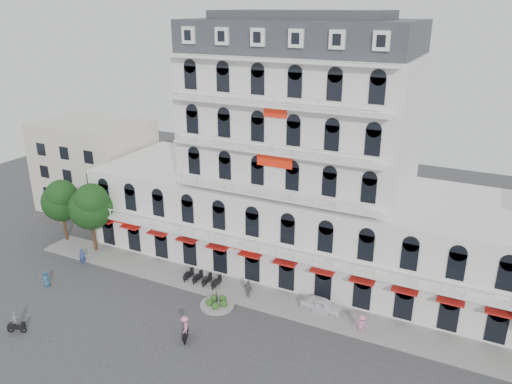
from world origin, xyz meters
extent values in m
plane|color=#38383A|center=(0.00, 0.00, 0.00)|extent=(120.00, 120.00, 0.00)
cube|color=gray|center=(0.00, 9.00, 0.08)|extent=(53.00, 4.00, 0.16)
cube|color=silver|center=(0.00, 18.00, 4.50)|extent=(45.00, 14.00, 9.00)
cube|color=silver|center=(0.00, 18.00, 15.50)|extent=(22.00, 12.00, 13.00)
cube|color=#2D3035|center=(0.00, 18.00, 23.50)|extent=(21.56, 11.76, 3.00)
cube|color=#2D3035|center=(0.00, 18.00, 25.40)|extent=(15.84, 8.64, 0.80)
cube|color=#B41C16|center=(0.00, 10.50, 3.50)|extent=(40.50, 1.00, 0.15)
cube|color=red|center=(0.00, 11.88, 13.00)|extent=(3.50, 0.10, 1.40)
cube|color=beige|center=(-30.00, 20.00, 6.00)|extent=(14.00, 10.00, 12.00)
cylinder|color=gray|center=(-3.00, 6.00, 0.12)|extent=(3.20, 3.20, 0.24)
cylinder|color=black|center=(-3.00, 6.00, 0.90)|extent=(0.08, 0.08, 1.40)
sphere|color=#274C19|center=(-2.30, 6.00, 0.45)|extent=(0.70, 0.70, 0.70)
sphere|color=#274C19|center=(-2.78, 6.66, 0.45)|extent=(0.70, 0.70, 0.70)
sphere|color=#274C19|center=(-3.56, 6.42, 0.45)|extent=(0.70, 0.70, 0.70)
sphere|color=#274C19|center=(-3.57, 5.60, 0.45)|extent=(0.70, 0.70, 0.70)
sphere|color=#274C19|center=(-2.80, 5.33, 0.45)|extent=(0.70, 0.70, 0.70)
cylinder|color=#382314|center=(-26.00, 10.00, 1.76)|extent=(0.36, 0.36, 3.52)
sphere|color=black|center=(-26.00, 10.00, 4.96)|extent=(4.48, 4.48, 4.48)
sphere|color=black|center=(-25.50, 9.70, 6.00)|extent=(3.52, 3.52, 3.52)
sphere|color=black|center=(-26.40, 10.30, 5.60)|extent=(3.20, 3.20, 3.20)
cylinder|color=#382314|center=(-21.00, 9.50, 1.87)|extent=(0.36, 0.36, 3.74)
sphere|color=black|center=(-21.00, 9.50, 5.27)|extent=(4.76, 4.76, 4.76)
sphere|color=black|center=(-20.50, 9.20, 6.38)|extent=(3.74, 3.74, 3.74)
sphere|color=black|center=(-21.40, 9.80, 5.95)|extent=(3.40, 3.40, 3.40)
imported|color=white|center=(5.95, 9.50, 0.67)|extent=(3.94, 1.67, 1.33)
cube|color=black|center=(-16.32, -4.99, 0.55)|extent=(1.51, 0.94, 0.35)
torus|color=black|center=(-15.81, -4.77, 0.28)|extent=(0.60, 0.36, 0.60)
torus|color=black|center=(-16.82, -5.22, 0.28)|extent=(0.60, 0.36, 0.60)
imported|color=slate|center=(-16.32, -4.99, 1.22)|extent=(0.66, 0.56, 1.53)
cube|color=black|center=(-2.82, 0.52, 0.55)|extent=(0.97, 1.50, 0.35)
torus|color=black|center=(-2.58, 0.02, 0.28)|extent=(0.37, 0.59, 0.60)
torus|color=black|center=(-3.06, 1.01, 0.28)|extent=(0.37, 0.59, 0.60)
imported|color=pink|center=(-2.82, 0.52, 1.36)|extent=(1.13, 1.36, 1.82)
imported|color=#28577A|center=(-20.00, 1.56, 0.81)|extent=(0.94, 0.84, 1.62)
imported|color=slate|center=(-1.00, 8.49, 0.96)|extent=(1.20, 0.72, 1.91)
imported|color=pink|center=(10.06, 7.85, 0.91)|extent=(1.18, 0.69, 1.81)
imported|color=navy|center=(-20.00, 6.49, 0.92)|extent=(0.77, 0.80, 1.85)
camera|label=1|loc=(17.78, -27.95, 26.19)|focal=35.00mm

